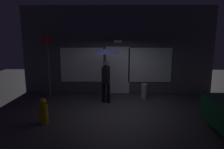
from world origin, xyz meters
TOP-DOWN VIEW (x-y plane):
  - ground_plane at (0.00, 0.00)m, footprint 18.00×18.00m
  - building_facade at (-0.00, 2.34)m, footprint 8.82×0.48m
  - person_with_umbrella at (-0.49, 0.79)m, footprint 1.11×1.11m
  - street_sign_post at (-2.99, 1.40)m, footprint 0.40×0.07m
  - sidewalk_bollard at (1.13, 1.28)m, footprint 0.24×0.24m
  - fire_hydrant at (-2.34, -1.29)m, footprint 0.27×0.27m

SIDE VIEW (x-z plane):
  - ground_plane at x=0.00m, z-range 0.00..0.00m
  - sidewalk_bollard at x=1.13m, z-range 0.00..0.66m
  - fire_hydrant at x=-2.34m, z-range -0.03..0.79m
  - street_sign_post at x=-2.99m, z-range 0.17..2.94m
  - person_with_umbrella at x=-0.49m, z-range 0.58..2.77m
  - building_facade at x=0.00m, z-range -0.02..4.01m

